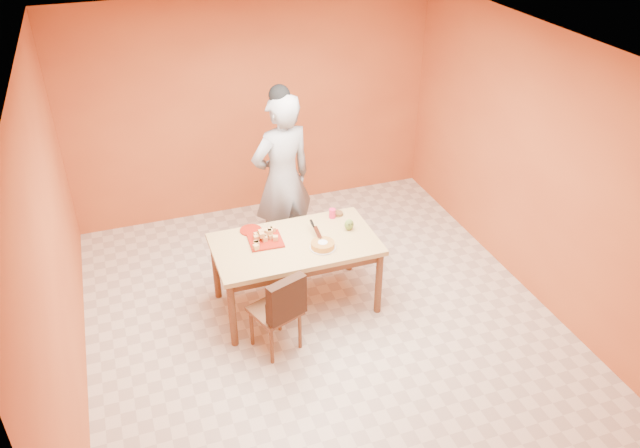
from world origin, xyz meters
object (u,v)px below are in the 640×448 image
object	(u,v)px
sponge_cake	(323,245)
dining_table	(295,250)
red_dinner_plate	(251,230)
egg_ornament	(349,225)
person	(282,180)
pastry_platter	(265,240)
dining_chair	(275,310)
checker_tin	(338,214)
magenta_glass	(332,213)

from	to	relation	value
sponge_cake	dining_table	bearing A→B (deg)	139.87
red_dinner_plate	egg_ornament	size ratio (longest dim) A/B	1.83
dining_table	egg_ornament	bearing A→B (deg)	3.84
person	sponge_cake	xyz separation A→B (m)	(0.08, -1.08, -0.18)
pastry_platter	dining_chair	bearing A→B (deg)	-98.87
red_dinner_plate	checker_tin	distance (m)	0.94
dining_chair	checker_tin	distance (m)	1.36
pastry_platter	egg_ornament	distance (m)	0.85
person	egg_ornament	bearing A→B (deg)	102.63
dining_chair	checker_tin	xyz separation A→B (m)	(0.95, 0.91, 0.32)
sponge_cake	checker_tin	world-z (taller)	sponge_cake
dining_chair	magenta_glass	xyz separation A→B (m)	(0.88, 0.88, 0.36)
person	egg_ornament	size ratio (longest dim) A/B	16.34
pastry_platter	magenta_glass	size ratio (longest dim) A/B	3.24
pastry_platter	sponge_cake	size ratio (longest dim) A/B	1.41
sponge_cake	magenta_glass	world-z (taller)	magenta_glass
pastry_platter	red_dinner_plate	size ratio (longest dim) A/B	1.46
sponge_cake	checker_tin	distance (m)	0.65
dining_chair	magenta_glass	distance (m)	1.30
dining_table	person	bearing A→B (deg)	80.92
sponge_cake	egg_ornament	xyz separation A→B (m)	(0.36, 0.22, 0.02)
pastry_platter	red_dinner_plate	bearing A→B (deg)	110.45
dining_chair	checker_tin	world-z (taller)	dining_chair
red_dinner_plate	dining_chair	bearing A→B (deg)	-91.10
person	red_dinner_plate	xyz separation A→B (m)	(-0.50, -0.54, -0.22)
pastry_platter	magenta_glass	xyz separation A→B (m)	(0.77, 0.21, 0.04)
person	pastry_platter	bearing A→B (deg)	47.69
sponge_cake	magenta_glass	distance (m)	0.58
pastry_platter	checker_tin	world-z (taller)	checker_tin
dining_table	pastry_platter	size ratio (longest dim) A/B	4.96
pastry_platter	magenta_glass	distance (m)	0.80
person	pastry_platter	world-z (taller)	person
pastry_platter	dining_table	bearing A→B (deg)	-23.06
dining_table	checker_tin	world-z (taller)	checker_tin
egg_ornament	checker_tin	distance (m)	0.31
person	magenta_glass	distance (m)	0.70
person	checker_tin	size ratio (longest dim) A/B	18.75
pastry_platter	person	bearing A→B (deg)	62.23
red_dinner_plate	magenta_glass	world-z (taller)	magenta_glass
checker_tin	dining_chair	bearing A→B (deg)	-136.29
dining_table	sponge_cake	xyz separation A→B (m)	(0.22, -0.19, 0.13)
magenta_glass	checker_tin	distance (m)	0.09
dining_table	dining_chair	size ratio (longest dim) A/B	1.83
checker_tin	dining_table	bearing A→B (deg)	-148.94
dining_table	pastry_platter	xyz separation A→B (m)	(-0.27, 0.11, 0.10)
egg_ornament	dining_chair	bearing A→B (deg)	-134.44
dining_chair	red_dinner_plate	xyz separation A→B (m)	(0.02, 0.91, 0.31)
dining_chair	magenta_glass	bearing A→B (deg)	25.03
sponge_cake	egg_ornament	distance (m)	0.43
dining_table	magenta_glass	bearing A→B (deg)	32.24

